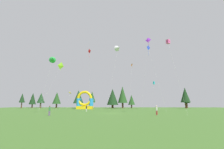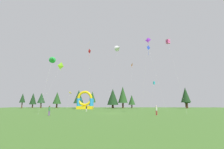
# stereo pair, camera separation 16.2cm
# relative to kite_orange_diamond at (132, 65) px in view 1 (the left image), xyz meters

# --- Properties ---
(ground_plane) EXTENTS (120.00, 120.00, 0.00)m
(ground_plane) POSITION_rel_kite_orange_diamond_xyz_m (-7.49, -23.64, -16.72)
(ground_plane) COLOR #47752D
(kite_orange_diamond) EXTENTS (1.82, 3.14, 17.37)m
(kite_orange_diamond) POSITION_rel_kite_orange_diamond_xyz_m (0.00, 0.00, 0.00)
(kite_orange_diamond) COLOR orange
(kite_orange_diamond) RESTS_ON ground_plane
(kite_green_delta) EXTENTS (2.93, 1.90, 12.98)m
(kite_green_delta) POSITION_rel_kite_orange_diamond_xyz_m (-20.76, -26.70, -4.54)
(kite_green_delta) COLOR green
(kite_green_delta) RESTS_ON ground_plane
(kite_blue_diamond) EXTENTS (4.89, 1.14, 19.38)m
(kite_blue_diamond) POSITION_rel_kite_orange_diamond_xyz_m (3.44, -14.37, 1.96)
(kite_blue_diamond) COLOR blue
(kite_blue_diamond) RESTS_ON ground_plane
(kite_yellow_parafoil) EXTENTS (0.95, 3.87, 6.93)m
(kite_yellow_parafoil) POSITION_rel_kite_orange_diamond_xyz_m (-24.73, 3.87, -10.27)
(kite_yellow_parafoil) COLOR yellow
(kite_yellow_parafoil) RESTS_ON ground_plane
(kite_white_delta) EXTENTS (5.92, 4.21, 24.97)m
(kite_white_delta) POSITION_rel_kite_orange_diamond_xyz_m (-5.34, -0.10, 7.08)
(kite_white_delta) COLOR white
(kite_white_delta) RESTS_ON ground_plane
(kite_pink_box) EXTENTS (2.52, 3.38, 16.65)m
(kite_pink_box) POSITION_rel_kite_orange_diamond_xyz_m (5.54, -26.51, -0.57)
(kite_pink_box) COLOR #EA599E
(kite_pink_box) RESTS_ON ground_plane
(kite_cyan_box) EXTENTS (2.77, 3.42, 10.92)m
(kite_cyan_box) POSITION_rel_kite_orange_diamond_xyz_m (8.92, 3.66, -6.40)
(kite_cyan_box) COLOR #19B7CC
(kite_cyan_box) RESTS_ON ground_plane
(kite_lime_diamond) EXTENTS (5.46, 1.86, 12.29)m
(kite_lime_diamond) POSITION_rel_kite_orange_diamond_xyz_m (-20.32, -21.79, -5.15)
(kite_lime_diamond) COLOR #8CD826
(kite_lime_diamond) RESTS_ON ground_plane
(kite_purple_diamond) EXTENTS (2.16, 4.47, 18.00)m
(kite_purple_diamond) POSITION_rel_kite_orange_diamond_xyz_m (1.46, -24.28, 0.61)
(kite_purple_diamond) COLOR purple
(kite_purple_diamond) RESTS_ON ground_plane
(kite_red_diamond) EXTENTS (1.20, 4.49, 23.02)m
(kite_red_diamond) POSITION_rel_kite_orange_diamond_xyz_m (-16.79, -0.40, 5.51)
(kite_red_diamond) COLOR red
(kite_red_diamond) RESTS_ON ground_plane
(person_midfield) EXTENTS (0.40, 0.40, 1.84)m
(person_midfield) POSITION_rel_kite_orange_diamond_xyz_m (-19.04, -31.05, -15.62)
(person_midfield) COLOR #724C8C
(person_midfield) RESTS_ON ground_plane
(person_far_side) EXTENTS (0.44, 0.44, 1.82)m
(person_far_side) POSITION_rel_kite_orange_diamond_xyz_m (1.51, -29.57, -15.64)
(person_far_side) COLOR #B21E26
(person_far_side) RESTS_ON ground_plane
(person_near_camera) EXTENTS (0.36, 0.36, 1.71)m
(person_near_camera) POSITION_rel_kite_orange_diamond_xyz_m (-14.74, -15.01, -15.70)
(person_near_camera) COLOR silver
(person_near_camera) RESTS_ON ground_plane
(inflatable_red_slide) EXTENTS (6.35, 4.43, 7.29)m
(inflatable_red_slide) POSITION_rel_kite_orange_diamond_xyz_m (-18.88, 5.37, -14.17)
(inflatable_red_slide) COLOR yellow
(inflatable_red_slide) RESTS_ON ground_plane
(tree_row_0) EXTENTS (2.67, 2.67, 7.04)m
(tree_row_0) POSITION_rel_kite_orange_diamond_xyz_m (-51.31, 17.21, -11.93)
(tree_row_0) COLOR #4C331E
(tree_row_0) RESTS_ON ground_plane
(tree_row_1) EXTENTS (3.34, 3.34, 7.54)m
(tree_row_1) POSITION_rel_kite_orange_diamond_xyz_m (-48.48, 21.88, -12.09)
(tree_row_1) COLOR #4C331E
(tree_row_1) RESTS_ON ground_plane
(tree_row_2) EXTENTS (3.74, 3.74, 7.46)m
(tree_row_2) POSITION_rel_kite_orange_diamond_xyz_m (-43.40, 20.01, -11.83)
(tree_row_2) COLOR #4C331E
(tree_row_2) RESTS_ON ground_plane
(tree_row_3) EXTENTS (4.13, 4.13, 7.88)m
(tree_row_3) POSITION_rel_kite_orange_diamond_xyz_m (-35.97, 21.33, -11.80)
(tree_row_3) COLOR #4C331E
(tree_row_3) RESTS_ON ground_plane
(tree_row_4) EXTENTS (4.92, 4.92, 8.65)m
(tree_row_4) POSITION_rel_kite_orange_diamond_xyz_m (-24.52, 18.98, -11.31)
(tree_row_4) COLOR #4C331E
(tree_row_4) RESTS_ON ground_plane
(tree_row_5) EXTENTS (3.51, 3.51, 8.18)m
(tree_row_5) POSITION_rel_kite_orange_diamond_xyz_m (-18.18, 21.38, -11.33)
(tree_row_5) COLOR #4C331E
(tree_row_5) RESTS_ON ground_plane
(tree_row_6) EXTENTS (5.51, 5.51, 9.27)m
(tree_row_6) POSITION_rel_kite_orange_diamond_xyz_m (-7.84, 18.40, -11.35)
(tree_row_6) COLOR #4C331E
(tree_row_6) RESTS_ON ground_plane
(tree_row_7) EXTENTS (4.56, 4.56, 10.41)m
(tree_row_7) POSITION_rel_kite_orange_diamond_xyz_m (-2.98, 18.31, -10.32)
(tree_row_7) COLOR #4C331E
(tree_row_7) RESTS_ON ground_plane
(tree_row_8) EXTENTS (3.33, 3.33, 6.36)m
(tree_row_8) POSITION_rel_kite_orange_diamond_xyz_m (1.40, 19.59, -12.78)
(tree_row_8) COLOR #4C331E
(tree_row_8) RESTS_ON ground_plane
(tree_row_9) EXTENTS (4.42, 4.42, 9.78)m
(tree_row_9) POSITION_rel_kite_orange_diamond_xyz_m (26.77, 17.68, -10.53)
(tree_row_9) COLOR #4C331E
(tree_row_9) RESTS_ON ground_plane
(tree_row_10) EXTENTS (2.70, 2.70, 6.89)m
(tree_row_10) POSITION_rel_kite_orange_diamond_xyz_m (27.19, 17.29, -12.13)
(tree_row_10) COLOR #4C331E
(tree_row_10) RESTS_ON ground_plane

